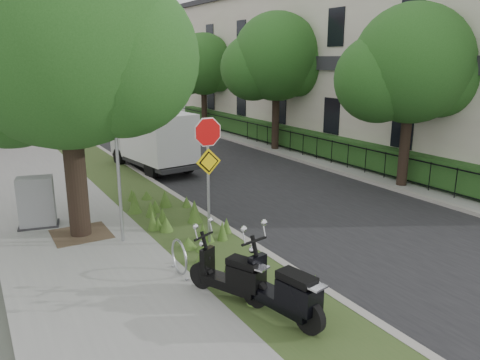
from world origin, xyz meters
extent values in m
plane|color=#4C5147|center=(0.00, 0.00, 0.00)|extent=(120.00, 120.00, 0.00)
cube|color=gray|center=(-4.25, 10.00, 0.06)|extent=(3.50, 60.00, 0.12)
cube|color=#364F22|center=(-1.50, 10.00, 0.06)|extent=(2.00, 60.00, 0.12)
cube|color=#9E9991|center=(-0.50, 10.00, 0.07)|extent=(0.20, 60.00, 0.13)
cube|color=black|center=(3.00, 10.00, 0.01)|extent=(7.00, 60.00, 0.01)
cube|color=#9E9991|center=(6.50, 10.00, 0.07)|extent=(0.20, 60.00, 0.13)
cube|color=gray|center=(8.20, 10.00, 0.06)|extent=(3.20, 60.00, 0.12)
cylinder|color=black|center=(-4.00, 2.80, 2.36)|extent=(0.52, 0.52, 4.48)
sphere|color=#21501A|center=(-4.00, 2.80, 5.08)|extent=(5.40, 5.40, 5.40)
sphere|color=#21501A|center=(-5.21, 3.61, 4.41)|extent=(4.05, 4.05, 4.05)
sphere|color=#21501A|center=(-2.92, 2.12, 4.54)|extent=(3.78, 3.78, 3.78)
cube|color=#473828|center=(-4.00, 2.80, 0.12)|extent=(1.40, 1.40, 0.01)
cylinder|color=#A5A8AD|center=(-3.20, 1.80, 2.12)|extent=(0.08, 0.08, 4.00)
torus|color=#A5A8AD|center=(-2.70, -0.60, 0.50)|extent=(0.05, 0.77, 0.77)
cube|color=#A5A8AD|center=(-2.70, -0.96, 0.14)|extent=(0.06, 0.06, 0.04)
cube|color=#A5A8AD|center=(-2.70, -0.24, 0.14)|extent=(0.06, 0.06, 0.04)
cylinder|color=#A5A8AD|center=(-1.40, 0.60, 1.62)|extent=(0.07, 0.07, 3.00)
cylinder|color=red|center=(-1.40, 0.57, 2.87)|extent=(0.86, 0.03, 0.86)
cylinder|color=white|center=(-1.40, 0.58, 2.87)|extent=(0.94, 0.02, 0.94)
cube|color=yellow|center=(-1.40, 0.57, 2.17)|extent=(0.64, 0.03, 0.64)
cube|color=black|center=(7.20, 10.00, 1.07)|extent=(0.04, 24.00, 0.04)
cube|color=black|center=(7.20, 10.00, 0.27)|extent=(0.04, 24.00, 0.04)
cylinder|color=black|center=(7.20, 10.00, 0.62)|extent=(0.03, 0.03, 1.00)
cube|color=#1C491A|center=(7.90, 10.00, 0.67)|extent=(1.00, 24.00, 1.10)
cube|color=#BFB3A3|center=(11.50, 10.00, 4.00)|extent=(7.00, 26.00, 8.00)
cube|color=#2D2D33|center=(7.95, 10.00, 4.30)|extent=(0.25, 26.00, 0.60)
cylinder|color=black|center=(7.00, 2.00, 2.02)|extent=(0.36, 0.36, 3.81)
sphere|color=#21501A|center=(7.00, 2.00, 4.34)|extent=(4.00, 4.00, 4.00)
sphere|color=#21501A|center=(6.10, 2.60, 3.84)|extent=(3.00, 3.00, 3.00)
sphere|color=#21501A|center=(7.80, 1.50, 3.94)|extent=(2.80, 2.80, 2.80)
cylinder|color=black|center=(7.00, 10.00, 2.14)|extent=(0.36, 0.36, 4.03)
sphere|color=#21501A|center=(7.00, 10.00, 4.58)|extent=(4.20, 4.20, 4.20)
sphere|color=#21501A|center=(6.05, 10.63, 4.06)|extent=(3.15, 3.15, 3.15)
sphere|color=#21501A|center=(7.84, 9.47, 4.16)|extent=(2.94, 2.94, 2.94)
cylinder|color=black|center=(7.00, 18.00, 1.94)|extent=(0.36, 0.36, 3.64)
sphere|color=#21501A|center=(7.00, 18.00, 4.15)|extent=(3.80, 3.80, 3.80)
sphere|color=#21501A|center=(6.14, 18.57, 3.67)|extent=(2.85, 2.85, 2.85)
sphere|color=#21501A|center=(7.76, 17.52, 3.77)|extent=(2.66, 2.66, 2.66)
cylinder|color=black|center=(-2.57, -1.41, 0.39)|extent=(0.33, 0.53, 0.53)
cylinder|color=black|center=(-2.03, -2.55, 0.39)|extent=(0.33, 0.53, 0.53)
cube|color=black|center=(-2.28, -2.03, 0.41)|extent=(0.81, 1.21, 0.18)
cube|color=black|center=(-2.13, -2.35, 0.65)|extent=(0.61, 0.76, 0.41)
cube|color=black|center=(-2.15, -2.30, 0.92)|extent=(0.54, 0.68, 0.12)
cylinder|color=black|center=(-2.01, -2.34, 0.41)|extent=(0.25, 0.60, 0.59)
cylinder|color=black|center=(-1.73, -3.72, 0.41)|extent=(0.25, 0.60, 0.59)
cube|color=black|center=(-1.85, -3.09, 0.44)|extent=(0.64, 1.35, 0.20)
cube|color=black|center=(-1.78, -3.47, 0.71)|extent=(0.55, 0.80, 0.45)
cube|color=black|center=(-1.79, -3.42, 1.00)|extent=(0.47, 0.73, 0.14)
cube|color=#262628|center=(0.30, 9.06, 0.44)|extent=(2.29, 4.71, 0.15)
cube|color=#B7BABC|center=(0.07, 10.79, 1.16)|extent=(1.89, 1.42, 1.37)
cube|color=silver|center=(0.36, 8.59, 1.51)|extent=(2.29, 3.47, 1.88)
cube|color=#262628|center=(-4.85, 4.01, 0.14)|extent=(1.13, 0.87, 0.05)
cube|color=gray|center=(-4.85, 4.01, 0.80)|extent=(1.00, 0.74, 1.35)
camera|label=1|loc=(-6.17, -9.05, 4.53)|focal=35.00mm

